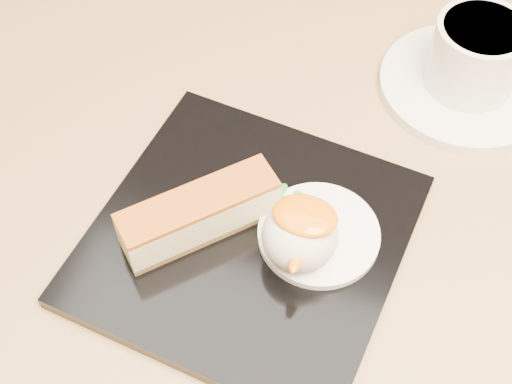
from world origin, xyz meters
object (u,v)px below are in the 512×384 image
(table, at_px, (279,302))
(saucer, at_px, (465,85))
(ice_cream_scoop, at_px, (300,235))
(coffee_cup, at_px, (478,54))
(cheesecake, at_px, (199,214))
(dessert_plate, at_px, (248,239))

(table, relative_size, saucer, 5.33)
(ice_cream_scoop, xyz_separation_m, coffee_cup, (0.09, 0.21, 0.00))
(coffee_cup, bearing_deg, ice_cream_scoop, -123.34)
(ice_cream_scoop, distance_m, coffee_cup, 0.23)
(ice_cream_scoop, bearing_deg, cheesecake, 180.00)
(cheesecake, bearing_deg, ice_cream_scoop, -45.27)
(ice_cream_scoop, height_order, coffee_cup, coffee_cup)
(table, bearing_deg, ice_cream_scoop, -61.53)
(coffee_cup, bearing_deg, table, -133.67)
(saucer, distance_m, coffee_cup, 0.04)
(dessert_plate, xyz_separation_m, saucer, (0.13, 0.21, -0.00))
(table, distance_m, cheesecake, 0.20)
(cheesecake, bearing_deg, saucer, 6.86)
(table, bearing_deg, coffee_cup, 56.09)
(dessert_plate, bearing_deg, coffee_cup, 57.48)
(table, xyz_separation_m, saucer, (0.11, 0.17, 0.16))
(dessert_plate, bearing_deg, cheesecake, -171.87)
(ice_cream_scoop, bearing_deg, dessert_plate, 172.87)
(dessert_plate, xyz_separation_m, coffee_cup, (0.13, 0.21, 0.04))
(saucer, bearing_deg, ice_cream_scoop, -113.19)
(saucer, relative_size, coffee_cup, 1.48)
(ice_cream_scoop, height_order, saucer, ice_cream_scoop)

